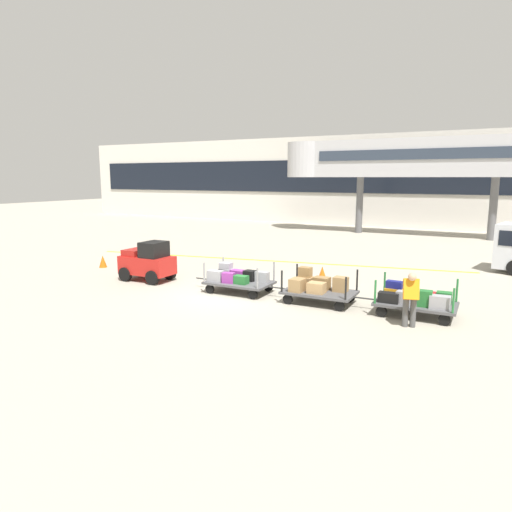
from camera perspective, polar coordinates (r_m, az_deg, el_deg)
name	(u,v)px	position (r m, az deg, el deg)	size (l,w,h in m)	color
ground_plane	(229,294)	(16.09, -3.36, -4.80)	(120.00, 120.00, 0.00)	#A8A08E
apron_lead_line	(270,261)	(22.43, 1.73, -0.60)	(18.81, 0.20, 0.01)	yellow
terminal_building	(389,181)	(40.12, 16.35, 9.04)	(63.84, 2.51, 7.56)	silver
jet_bridge	(399,159)	(33.92, 17.47, 11.50)	(18.01, 3.00, 6.67)	#B7B7BC
baggage_tug	(148,262)	(18.54, -13.39, -0.72)	(2.11, 1.23, 1.58)	red
baggage_cart_lead	(237,279)	(16.30, -2.42, -2.83)	(3.00, 1.41, 1.10)	#4C4C4F
baggage_cart_middle	(316,287)	(15.07, 7.56, -3.87)	(3.00, 1.41, 1.10)	#4C4C4F
baggage_cart_tail	(415,300)	(14.30, 19.31, -5.19)	(3.00, 1.41, 1.10)	#4C4C4F
baggage_handler	(410,297)	(13.05, 18.76, -4.87)	(0.50, 0.51, 1.56)	#4C4C4C
safety_cone_near	(103,261)	(21.91, -18.61, -0.65)	(0.36, 0.36, 0.55)	#EA590F
safety_cone_far	(322,273)	(18.45, 8.29, -2.12)	(0.36, 0.36, 0.55)	#EA590F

